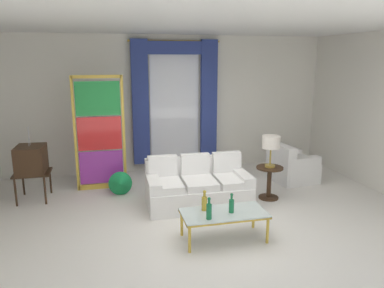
% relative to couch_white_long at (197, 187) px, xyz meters
% --- Properties ---
extents(ground_plane, '(16.00, 16.00, 0.00)m').
position_rel_couch_white_long_xyz_m(ground_plane, '(-0.08, -0.76, -0.30)').
color(ground_plane, white).
extents(wall_rear, '(8.00, 0.12, 3.00)m').
position_rel_couch_white_long_xyz_m(wall_rear, '(-0.08, 2.30, 1.20)').
color(wall_rear, white).
rests_on(wall_rear, ground).
extents(ceiling_slab, '(8.00, 7.60, 0.04)m').
position_rel_couch_white_long_xyz_m(ceiling_slab, '(-0.08, 0.04, 2.72)').
color(ceiling_slab, white).
extents(curtained_window, '(2.00, 0.17, 2.70)m').
position_rel_couch_white_long_xyz_m(curtained_window, '(0.03, 2.14, 1.44)').
color(curtained_window, white).
rests_on(curtained_window, ground).
extents(couch_white_long, '(1.78, 0.95, 0.86)m').
position_rel_couch_white_long_xyz_m(couch_white_long, '(0.00, 0.00, 0.00)').
color(couch_white_long, white).
rests_on(couch_white_long, ground).
extents(coffee_table, '(1.18, 0.58, 0.41)m').
position_rel_couch_white_long_xyz_m(coffee_table, '(0.04, -1.37, 0.07)').
color(coffee_table, silver).
rests_on(coffee_table, ground).
extents(bottle_blue_decanter, '(0.07, 0.07, 0.31)m').
position_rel_couch_white_long_xyz_m(bottle_blue_decanter, '(-0.23, -1.54, 0.23)').
color(bottle_blue_decanter, '#196B3D').
rests_on(bottle_blue_decanter, coffee_table).
extents(bottle_crystal_tall, '(0.08, 0.08, 0.30)m').
position_rel_couch_white_long_xyz_m(bottle_crystal_tall, '(-0.21, -1.24, 0.22)').
color(bottle_crystal_tall, gold).
rests_on(bottle_crystal_tall, coffee_table).
extents(bottle_amber_squat, '(0.07, 0.07, 0.28)m').
position_rel_couch_white_long_xyz_m(bottle_amber_squat, '(0.13, -1.40, 0.22)').
color(bottle_amber_squat, '#196B3D').
rests_on(bottle_amber_squat, coffee_table).
extents(vintage_tv, '(0.62, 0.61, 1.35)m').
position_rel_couch_white_long_xyz_m(vintage_tv, '(-2.82, 0.89, 0.42)').
color(vintage_tv, '#382314').
rests_on(vintage_tv, ground).
extents(armchair_white, '(0.91, 0.90, 0.80)m').
position_rel_couch_white_long_xyz_m(armchair_white, '(2.19, 0.76, -0.02)').
color(armchair_white, white).
rests_on(armchair_white, ground).
extents(stained_glass_divider, '(0.95, 0.05, 2.20)m').
position_rel_couch_white_long_xyz_m(stained_glass_divider, '(-1.62, 1.20, 0.75)').
color(stained_glass_divider, gold).
rests_on(stained_glass_divider, ground).
extents(peacock_figurine, '(0.44, 0.60, 0.50)m').
position_rel_couch_white_long_xyz_m(peacock_figurine, '(-1.29, 0.71, -0.08)').
color(peacock_figurine, beige).
rests_on(peacock_figurine, ground).
extents(round_side_table, '(0.48, 0.48, 0.59)m').
position_rel_couch_white_long_xyz_m(round_side_table, '(1.33, -0.05, 0.05)').
color(round_side_table, '#382314').
rests_on(round_side_table, ground).
extents(table_lamp_brass, '(0.32, 0.32, 0.57)m').
position_rel_couch_white_long_xyz_m(table_lamp_brass, '(1.33, -0.05, 0.72)').
color(table_lamp_brass, '#B29338').
rests_on(table_lamp_brass, round_side_table).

